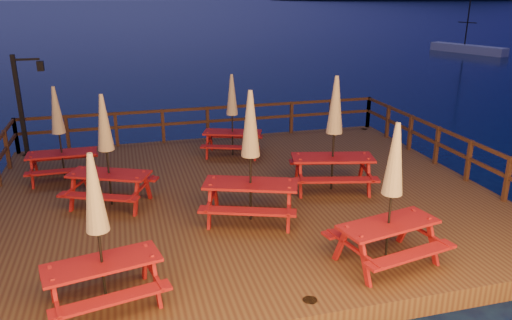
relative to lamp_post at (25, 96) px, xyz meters
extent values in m
plane|color=black|center=(5.39, -4.55, -2.20)|extent=(500.00, 500.00, 0.00)
cube|color=#482B17|center=(5.39, -4.55, -2.00)|extent=(12.00, 10.00, 0.40)
cylinder|color=#362311|center=(-0.21, 0.05, -2.50)|extent=(0.24, 0.24, 1.40)
cylinder|color=#362311|center=(5.39, 0.05, -2.50)|extent=(0.24, 0.24, 1.40)
cylinder|color=#362311|center=(10.99, 0.05, -2.50)|extent=(0.24, 0.24, 1.40)
cube|color=#362311|center=(5.39, 0.30, -0.75)|extent=(11.70, 0.06, 0.09)
cube|color=#362311|center=(5.39, 0.30, -1.19)|extent=(11.70, 0.06, 0.09)
cube|color=#362311|center=(0.71, 0.30, -1.25)|extent=(0.10, 0.10, 1.10)
cube|color=#362311|center=(5.39, 0.30, -1.25)|extent=(0.10, 0.10, 1.10)
cube|color=#362311|center=(10.07, 0.30, -1.25)|extent=(0.10, 0.10, 1.10)
cube|color=#362311|center=(-0.46, -0.67, -1.25)|extent=(0.10, 0.10, 1.10)
cube|color=#362311|center=(11.24, -4.55, -0.75)|extent=(0.06, 9.70, 0.09)
cube|color=#362311|center=(11.24, -4.55, -1.19)|extent=(0.06, 9.70, 0.09)
cube|color=#362311|center=(11.24, -4.55, -1.25)|extent=(0.10, 0.10, 1.10)
cube|color=#362311|center=(11.24, -0.67, -1.25)|extent=(0.10, 0.10, 1.10)
cube|color=black|center=(-0.16, 0.00, -0.30)|extent=(0.12, 0.12, 3.00)
cube|color=black|center=(0.19, 0.00, 1.05)|extent=(0.70, 0.06, 0.06)
cube|color=black|center=(0.54, 0.00, 0.85)|extent=(0.18, 0.18, 0.28)
sphere|color=#FFB166|center=(0.54, 0.00, 0.85)|extent=(0.14, 0.14, 0.14)
cube|color=silver|center=(31.33, 21.25, -1.96)|extent=(3.32, 6.65, 0.86)
cylinder|color=black|center=(31.33, 21.73, 0.28)|extent=(0.65, 1.64, 0.08)
cube|color=maroon|center=(2.30, -4.42, -1.04)|extent=(1.95, 1.39, 0.05)
cube|color=maroon|center=(2.55, -3.86, -1.34)|extent=(1.77, 1.01, 0.05)
cube|color=maroon|center=(2.05, -4.97, -1.34)|extent=(1.77, 1.01, 0.05)
cube|color=maroon|center=(1.75, -3.80, -1.42)|extent=(0.10, 0.12, 0.76)
cube|color=maroon|center=(1.47, -4.41, -1.42)|extent=(0.10, 0.12, 0.76)
cube|color=maroon|center=(3.13, -4.42, -1.42)|extent=(0.10, 0.12, 0.76)
cube|color=maroon|center=(2.85, -5.03, -1.42)|extent=(0.10, 0.12, 0.76)
cylinder|color=black|center=(2.30, -4.42, -0.53)|extent=(0.04, 0.04, 2.53)
cone|color=tan|center=(2.30, -4.42, 0.18)|extent=(0.36, 0.36, 1.26)
sphere|color=black|center=(2.30, -4.42, 0.76)|extent=(0.07, 0.07, 0.07)
cube|color=maroon|center=(7.60, -4.86, -0.97)|extent=(2.11, 1.21, 0.06)
cube|color=maroon|center=(7.76, -4.22, -1.30)|extent=(2.00, 0.76, 0.06)
cube|color=maroon|center=(7.45, -5.50, -1.30)|extent=(2.00, 0.76, 0.06)
cube|color=maroon|center=(6.88, -4.31, -1.38)|extent=(0.09, 0.12, 0.83)
cube|color=maroon|center=(6.71, -5.02, -1.38)|extent=(0.09, 0.12, 0.83)
cube|color=maroon|center=(8.49, -4.70, -1.38)|extent=(0.09, 0.12, 0.83)
cube|color=maroon|center=(8.32, -5.41, -1.38)|extent=(0.09, 0.12, 0.83)
cylinder|color=black|center=(7.60, -4.86, -0.42)|extent=(0.05, 0.05, 2.76)
cone|color=tan|center=(7.60, -4.86, 0.36)|extent=(0.40, 0.40, 1.38)
sphere|color=black|center=(7.60, -4.86, 1.00)|extent=(0.08, 0.08, 0.08)
cube|color=maroon|center=(5.81, -1.58, -1.08)|extent=(1.83, 1.21, 0.05)
cube|color=maroon|center=(6.01, -1.05, -1.37)|extent=(1.69, 0.84, 0.05)
cube|color=maroon|center=(5.62, -2.12, -1.37)|extent=(1.69, 0.84, 0.05)
cube|color=maroon|center=(5.25, -1.04, -1.44)|extent=(0.09, 0.11, 0.71)
cube|color=maroon|center=(5.04, -1.63, -1.44)|extent=(0.09, 0.11, 0.71)
cube|color=maroon|center=(6.59, -1.53, -1.44)|extent=(0.09, 0.11, 0.71)
cube|color=maroon|center=(6.37, -2.12, -1.44)|extent=(0.09, 0.11, 0.71)
cylinder|color=black|center=(5.81, -1.58, -0.61)|extent=(0.04, 0.04, 2.37)
cone|color=tan|center=(5.81, -1.58, 0.05)|extent=(0.34, 0.34, 1.18)
sphere|color=black|center=(5.81, -1.58, 0.60)|extent=(0.07, 0.07, 0.07)
cube|color=maroon|center=(2.22, -8.40, -1.06)|extent=(1.87, 1.04, 0.05)
cube|color=maroon|center=(2.10, -7.82, -1.35)|extent=(1.79, 0.64, 0.05)
cube|color=maroon|center=(2.35, -8.98, -1.35)|extent=(1.79, 0.64, 0.05)
cube|color=maroon|center=(1.44, -8.24, -1.43)|extent=(0.08, 0.11, 0.74)
cube|color=maroon|center=(1.57, -8.87, -1.43)|extent=(0.08, 0.11, 0.74)
cube|color=maroon|center=(2.88, -7.93, -1.43)|extent=(0.08, 0.11, 0.74)
cube|color=maroon|center=(3.01, -8.56, -1.43)|extent=(0.08, 0.11, 0.74)
cylinder|color=black|center=(2.22, -8.40, -0.57)|extent=(0.04, 0.04, 2.45)
cone|color=tan|center=(2.22, -8.40, 0.12)|extent=(0.35, 0.35, 1.23)
sphere|color=black|center=(2.22, -8.40, 0.69)|extent=(0.07, 0.07, 0.07)
cube|color=maroon|center=(5.22, -6.02, -0.97)|extent=(2.13, 1.42, 0.06)
cube|color=maroon|center=(5.45, -5.40, -1.30)|extent=(1.97, 0.98, 0.06)
cube|color=maroon|center=(4.99, -6.64, -1.30)|extent=(1.97, 0.98, 0.06)
cube|color=maroon|center=(4.57, -5.39, -1.38)|extent=(0.10, 0.13, 0.83)
cube|color=maroon|center=(4.32, -6.07, -1.38)|extent=(0.10, 0.13, 0.83)
cube|color=maroon|center=(6.12, -5.97, -1.38)|extent=(0.10, 0.13, 0.83)
cube|color=maroon|center=(5.86, -6.65, -1.38)|extent=(0.10, 0.13, 0.83)
cylinder|color=black|center=(5.22, -6.02, -0.42)|extent=(0.05, 0.05, 2.76)
cone|color=tan|center=(5.22, -6.02, 0.35)|extent=(0.40, 0.40, 1.38)
sphere|color=black|center=(5.22, -6.02, 0.99)|extent=(0.08, 0.08, 0.08)
cube|color=maroon|center=(7.15, -8.40, -1.03)|extent=(1.95, 1.07, 0.05)
cube|color=maroon|center=(7.03, -7.80, -1.33)|extent=(1.87, 0.65, 0.05)
cube|color=maroon|center=(7.27, -9.00, -1.33)|extent=(1.87, 0.65, 0.05)
cube|color=maroon|center=(6.33, -8.22, -1.41)|extent=(0.08, 0.11, 0.77)
cube|color=maroon|center=(6.46, -8.89, -1.41)|extent=(0.08, 0.11, 0.77)
cube|color=maroon|center=(7.83, -7.91, -1.41)|extent=(0.08, 0.11, 0.77)
cube|color=maroon|center=(7.97, -8.58, -1.41)|extent=(0.08, 0.11, 0.77)
cylinder|color=black|center=(7.15, -8.40, -0.51)|extent=(0.05, 0.05, 2.56)
cone|color=tan|center=(7.15, -8.40, 0.20)|extent=(0.37, 0.37, 1.28)
sphere|color=black|center=(7.15, -8.40, 0.80)|extent=(0.07, 0.07, 0.07)
cube|color=maroon|center=(1.10, -2.41, -1.08)|extent=(1.73, 0.68, 0.05)
cube|color=maroon|center=(1.10, -1.83, -1.36)|extent=(1.73, 0.28, 0.05)
cube|color=maroon|center=(1.11, -2.98, -1.36)|extent=(1.73, 0.28, 0.05)
cube|color=maroon|center=(0.38, -2.10, -1.44)|extent=(0.06, 0.10, 0.72)
cube|color=maroon|center=(0.39, -2.73, -1.44)|extent=(0.06, 0.10, 0.72)
cube|color=maroon|center=(1.82, -2.09, -1.44)|extent=(0.06, 0.10, 0.72)
cube|color=maroon|center=(1.82, -2.72, -1.44)|extent=(0.06, 0.10, 0.72)
cylinder|color=black|center=(1.10, -2.41, -0.60)|extent=(0.04, 0.04, 2.39)
cone|color=tan|center=(1.10, -2.41, 0.07)|extent=(0.34, 0.34, 1.20)
sphere|color=black|center=(1.10, -2.41, 0.63)|extent=(0.07, 0.07, 0.07)
camera|label=1|loc=(2.75, -15.55, 2.95)|focal=35.00mm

